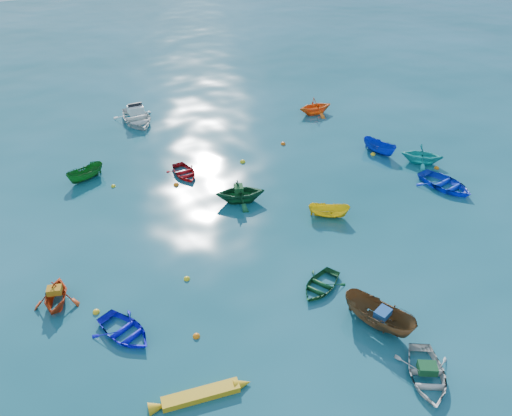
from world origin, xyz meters
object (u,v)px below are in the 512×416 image
dinghy_blue_sw (125,334)px  dinghy_white_near (426,378)px  dinghy_blue_se (444,188)px  motorboat_white (137,122)px  kayak_yellow (201,397)px

dinghy_blue_sw → dinghy_white_near: size_ratio=0.95×
dinghy_white_near → dinghy_blue_se: size_ratio=0.83×
dinghy_white_near → dinghy_blue_se: 15.84m
dinghy_blue_se → dinghy_blue_sw: bearing=177.5°
dinghy_blue_sw → motorboat_white: motorboat_white is taller
dinghy_blue_se → kayak_yellow: (-20.40, -6.26, 0.00)m
kayak_yellow → motorboat_white: (6.66, 26.49, 0.00)m
dinghy_blue_se → motorboat_white: motorboat_white is taller
dinghy_blue_sw → dinghy_blue_se: (21.93, 1.67, 0.00)m
dinghy_white_near → kayak_yellow: dinghy_white_near is taller
dinghy_blue_se → motorboat_white: bearing=117.3°
motorboat_white → dinghy_white_near: bearing=-83.4°
dinghy_white_near → motorboat_white: motorboat_white is taller
kayak_yellow → motorboat_white: size_ratio=0.82×
dinghy_white_near → dinghy_blue_sw: bearing=173.1°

